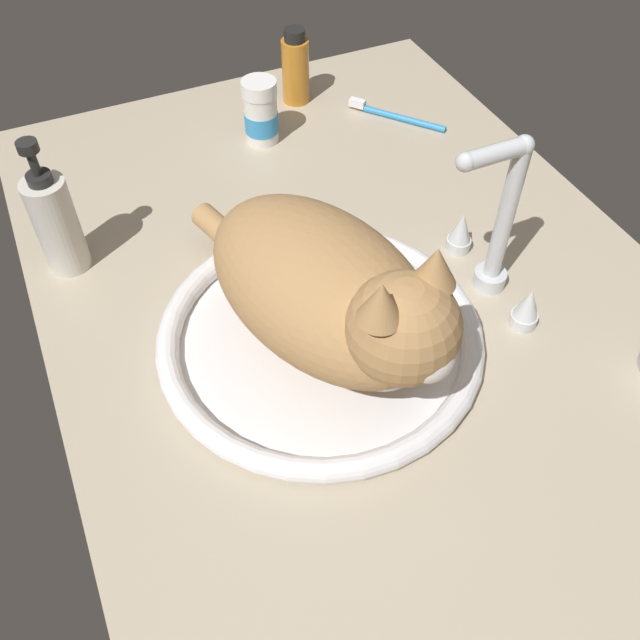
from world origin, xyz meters
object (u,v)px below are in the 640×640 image
object	(u,v)px
sink_basin	(320,336)
soap_pump_bottle	(56,223)
toothbrush	(394,115)
amber_bottle	(295,68)
cat	(335,295)
faucet	(496,236)
pill_bottle	(261,114)

from	to	relation	value
sink_basin	soap_pump_bottle	distance (cm)	34.98
toothbrush	amber_bottle	bearing A→B (deg)	-133.90
sink_basin	cat	distance (cm)	9.20
toothbrush	sink_basin	bearing A→B (deg)	-38.56
soap_pump_bottle	cat	bearing A→B (deg)	41.64
faucet	soap_pump_bottle	size ratio (longest dim) A/B	1.17
cat	soap_pump_bottle	world-z (taller)	cat
pill_bottle	toothbrush	distance (cm)	21.84
amber_bottle	toothbrush	world-z (taller)	amber_bottle
cat	toothbrush	bearing A→B (deg)	143.71
cat	sink_basin	bearing A→B (deg)	-164.11
sink_basin	soap_pump_bottle	size ratio (longest dim) A/B	2.03
sink_basin	soap_pump_bottle	xyz separation A→B (cm)	(-25.08, -23.70, 5.74)
faucet	cat	distance (cm)	21.91
amber_bottle	toothbrush	bearing A→B (deg)	46.10
sink_basin	pill_bottle	size ratio (longest dim) A/B	3.78
sink_basin	cat	xyz separation A→B (cm)	(2.31, 0.66, 8.88)
cat	amber_bottle	world-z (taller)	cat
amber_bottle	sink_basin	bearing A→B (deg)	-20.00
pill_bottle	faucet	bearing A→B (deg)	18.59
faucet	pill_bottle	xyz separation A→B (cm)	(-40.73, -13.70, -3.69)
soap_pump_bottle	toothbrush	xyz separation A→B (cm)	(-12.44, 53.61, -6.28)
pill_bottle	soap_pump_bottle	world-z (taller)	soap_pump_bottle
sink_basin	faucet	xyz separation A→B (cm)	(0.00, 22.37, 7.10)
faucet	amber_bottle	distance (cm)	49.38
faucet	soap_pump_bottle	world-z (taller)	faucet
sink_basin	amber_bottle	bearing A→B (deg)	160.00
amber_bottle	cat	bearing A→B (deg)	-18.52
soap_pump_bottle	amber_bottle	xyz separation A→B (cm)	(-24.02, 41.57, -1.28)
amber_bottle	faucet	bearing A→B (deg)	5.23
pill_bottle	toothbrush	xyz separation A→B (cm)	(3.21, 21.24, -3.95)
toothbrush	pill_bottle	bearing A→B (deg)	-98.60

